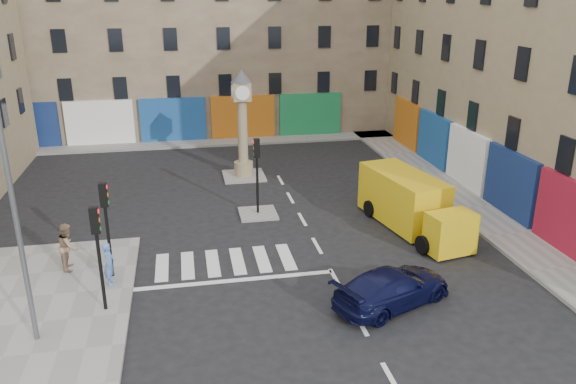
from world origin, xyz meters
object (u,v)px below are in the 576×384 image
object	(u,v)px
lamp_post	(12,199)
pedestrian_tan	(68,246)
traffic_light_island	(257,164)
yellow_van	(410,203)
traffic_light_left_far	(106,215)
navy_sedan	(393,287)
clock_pillar	(242,117)
traffic_light_left_near	(97,242)
pedestrian_blue	(109,263)

from	to	relation	value
lamp_post	pedestrian_tan	world-z (taller)	lamp_post
traffic_light_island	yellow_van	size ratio (longest dim) A/B	0.54
traffic_light_left_far	traffic_light_island	xyz separation A→B (m)	(6.30, 5.40, -0.03)
traffic_light_island	navy_sedan	distance (m)	9.92
navy_sedan	clock_pillar	bearing A→B (deg)	-10.88
clock_pillar	pedestrian_tan	distance (m)	13.37
traffic_light_left_near	navy_sedan	world-z (taller)	traffic_light_left_near
traffic_light_left_near	traffic_light_left_far	world-z (taller)	same
lamp_post	yellow_van	xyz separation A→B (m)	(14.83, 6.32, -3.59)
traffic_light_left_near	yellow_van	distance (m)	13.90
traffic_light_island	yellow_van	bearing A→B (deg)	-23.50
traffic_light_island	pedestrian_tan	bearing A→B (deg)	-150.80
navy_sedan	traffic_light_island	bearing A→B (deg)	-3.00
lamp_post	navy_sedan	bearing A→B (deg)	0.51
traffic_light_left_far	navy_sedan	size ratio (longest dim) A/B	0.82
traffic_light_left_near	navy_sedan	bearing A→B (deg)	-7.58
clock_pillar	lamp_post	bearing A→B (deg)	-118.35
traffic_light_island	lamp_post	world-z (taller)	lamp_post
traffic_light_island	lamp_post	bearing A→B (deg)	-131.71
lamp_post	traffic_light_island	bearing A→B (deg)	48.29
clock_pillar	pedestrian_tan	bearing A→B (deg)	-127.33
traffic_light_island	clock_pillar	distance (m)	6.07
traffic_light_island	yellow_van	world-z (taller)	traffic_light_island
traffic_light_left_far	pedestrian_blue	xyz separation A→B (m)	(0.01, -0.63, -1.65)
traffic_light_left_near	clock_pillar	xyz separation A→B (m)	(6.30, 13.80, 0.93)
traffic_light_left_far	navy_sedan	world-z (taller)	traffic_light_left_far
traffic_light_left_near	yellow_van	size ratio (longest dim) A/B	0.54
traffic_light_left_near	yellow_van	xyz separation A→B (m)	(12.93, 4.92, -1.42)
pedestrian_tan	pedestrian_blue	bearing A→B (deg)	-136.78
navy_sedan	yellow_van	bearing A→B (deg)	-50.84
traffic_light_island	pedestrian_blue	size ratio (longest dim) A/B	2.26
yellow_van	navy_sedan	bearing A→B (deg)	-127.99
pedestrian_blue	lamp_post	bearing A→B (deg)	155.82
navy_sedan	pedestrian_tan	size ratio (longest dim) A/B	2.44
pedestrian_tan	clock_pillar	bearing A→B (deg)	-40.94
traffic_light_left_near	pedestrian_tan	xyz separation A→B (m)	(-1.67, 3.35, -1.54)
traffic_light_left_far	yellow_van	xyz separation A→B (m)	(12.93, 2.52, -1.42)
traffic_light_left_far	yellow_van	world-z (taller)	traffic_light_left_far
traffic_light_left_far	traffic_light_left_near	bearing A→B (deg)	-90.00
pedestrian_tan	lamp_post	bearing A→B (deg)	173.57
yellow_van	pedestrian_tan	world-z (taller)	yellow_van
lamp_post	pedestrian_tan	bearing A→B (deg)	87.18
pedestrian_blue	yellow_van	bearing A→B (deg)	-69.44
traffic_light_left_far	pedestrian_blue	bearing A→B (deg)	-88.94
traffic_light_island	yellow_van	xyz separation A→B (m)	(6.63, -2.88, -1.39)
traffic_light_island	navy_sedan	size ratio (longest dim) A/B	0.82
traffic_light_left_far	clock_pillar	distance (m)	13.05
traffic_light_left_near	pedestrian_tan	bearing A→B (deg)	116.45
lamp_post	yellow_van	distance (m)	16.51
pedestrian_blue	pedestrian_tan	bearing A→B (deg)	53.70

